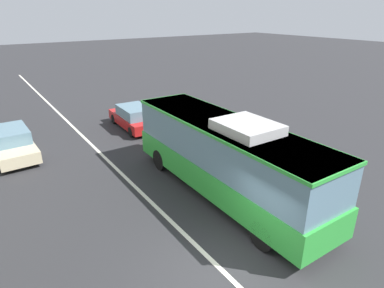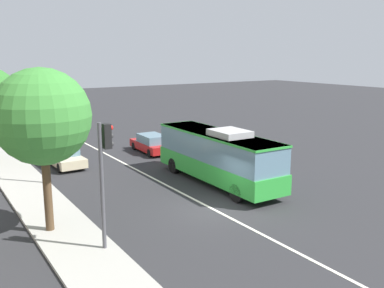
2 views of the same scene
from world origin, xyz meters
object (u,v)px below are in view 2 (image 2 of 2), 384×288
sedan_beige (64,156)px  traffic_light_mid_block (105,164)px  transit_bus (218,154)px  street_tree_kerbside_left (42,117)px  sedan_red (151,144)px  traffic_light_near_corner (43,126)px

sedan_beige → traffic_light_mid_block: 14.73m
transit_bus → sedan_beige: 11.38m
transit_bus → street_tree_kerbside_left: 11.28m
transit_bus → sedan_red: transit_bus is taller
traffic_light_mid_block → sedan_red: bearing=58.3°
transit_bus → traffic_light_near_corner: bearing=59.4°
transit_bus → street_tree_kerbside_left: size_ratio=1.39×
traffic_light_near_corner → street_tree_kerbside_left: bearing=-104.3°
sedan_beige → street_tree_kerbside_left: street_tree_kerbside_left is taller
transit_bus → traffic_light_mid_block: 10.55m
sedan_red → traffic_light_near_corner: bearing=116.6°
traffic_light_mid_block → transit_bus: bearing=30.6°
sedan_red → traffic_light_mid_block: traffic_light_mid_block is taller
traffic_light_near_corner → traffic_light_mid_block: size_ratio=1.00×
traffic_light_near_corner → traffic_light_mid_block: 10.45m
transit_bus → sedan_beige: size_ratio=2.21×
traffic_light_near_corner → traffic_light_mid_block: (-10.44, 0.22, 0.00)m
transit_bus → sedan_beige: transit_bus is taller
sedan_red → traffic_light_mid_block: (-14.71, 9.53, 2.84)m
traffic_light_mid_block → traffic_light_near_corner: bearing=90.0°
traffic_light_near_corner → traffic_light_mid_block: same height
transit_bus → traffic_light_near_corner: traffic_light_near_corner is taller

